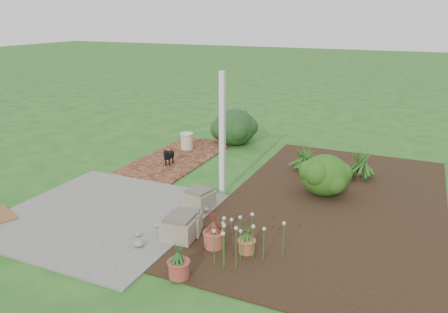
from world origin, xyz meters
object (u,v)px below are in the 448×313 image
at_px(evergreen_shrub, 325,174).
at_px(stone_trough_near, 180,229).
at_px(black_dog, 169,155).
at_px(cream_ceramic_urn, 187,141).

bearing_deg(evergreen_shrub, stone_trough_near, -121.16).
bearing_deg(stone_trough_near, black_dog, 124.16).
relative_size(black_dog, cream_ceramic_urn, 1.08).
bearing_deg(cream_ceramic_urn, stone_trough_near, -62.20).
xyz_separation_m(black_dog, cream_ceramic_urn, (-0.24, 1.33, -0.02)).
relative_size(stone_trough_near, cream_ceramic_urn, 1.18).
height_order(stone_trough_near, evergreen_shrub, evergreen_shrub).
xyz_separation_m(stone_trough_near, cream_ceramic_urn, (-2.31, 4.38, 0.05)).
distance_m(black_dog, cream_ceramic_urn, 1.35).
height_order(black_dog, evergreen_shrub, evergreen_shrub).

